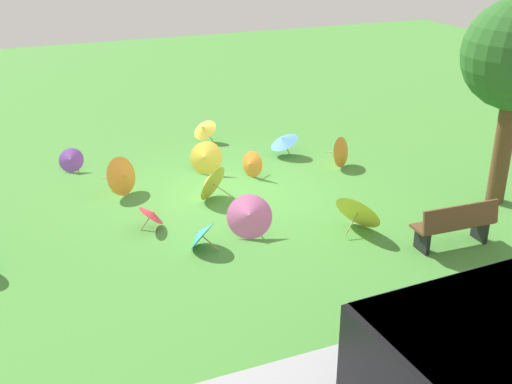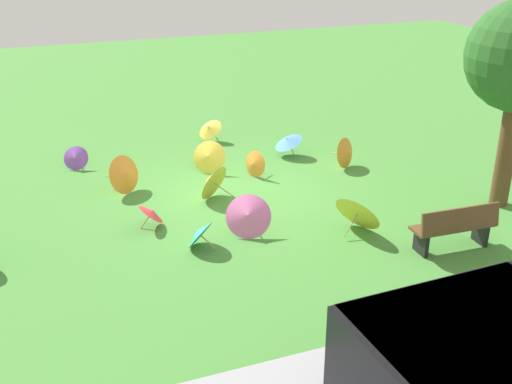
{
  "view_description": "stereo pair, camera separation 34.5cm",
  "coord_description": "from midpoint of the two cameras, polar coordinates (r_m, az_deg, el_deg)",
  "views": [
    {
      "loc": [
        4.59,
        12.08,
        5.66
      ],
      "look_at": [
        0.07,
        1.37,
        0.6
      ],
      "focal_mm": 44.38,
      "sensor_mm": 36.0,
      "label": 1
    },
    {
      "loc": [
        4.27,
        12.21,
        5.66
      ],
      "look_at": [
        0.07,
        1.37,
        0.6
      ],
      "focal_mm": 44.38,
      "sensor_mm": 36.0,
      "label": 2
    }
  ],
  "objects": [
    {
      "name": "parasol_yellow_3",
      "position": [
        17.35,
        -5.3,
        5.71
      ],
      "size": [
        0.86,
        0.88,
        0.65
      ],
      "color": "tan",
      "rests_on": "ground"
    },
    {
      "name": "park_bench",
      "position": [
        12.17,
        16.76,
        -2.82
      ],
      "size": [
        1.62,
        0.56,
        0.9
      ],
      "color": "brown",
      "rests_on": "ground"
    },
    {
      "name": "parasol_teal_0",
      "position": [
        11.75,
        -5.9,
        -3.79
      ],
      "size": [
        0.78,
        0.79,
        0.59
      ],
      "color": "tan",
      "rests_on": "ground"
    },
    {
      "name": "parasol_yellow_0",
      "position": [
        12.44,
        8.52,
        -1.63
      ],
      "size": [
        1.04,
        1.15,
        0.86
      ],
      "color": "tan",
      "rests_on": "ground"
    },
    {
      "name": "parasol_purple_0",
      "position": [
        15.97,
        -16.96,
        2.8
      ],
      "size": [
        0.71,
        0.62,
        0.57
      ],
      "color": "tan",
      "rests_on": "ground"
    },
    {
      "name": "parasol_orange_3",
      "position": [
        15.63,
        7.21,
        3.58
      ],
      "size": [
        0.77,
        0.71,
        0.76
      ],
      "color": "tan",
      "rests_on": "ground"
    },
    {
      "name": "ground",
      "position": [
        14.11,
        -2.59,
        -0.15
      ],
      "size": [
        40.0,
        40.0,
        0.0
      ],
      "primitive_type": "plane",
      "color": "#478C38"
    },
    {
      "name": "parasol_red_0",
      "position": [
        12.62,
        -10.12,
        -1.95
      ],
      "size": [
        0.51,
        0.58,
        0.53
      ],
      "color": "tan",
      "rests_on": "ground"
    },
    {
      "name": "parasol_pink_1",
      "position": [
        12.14,
        -1.41,
        -2.16
      ],
      "size": [
        1.06,
        0.93,
        0.8
      ],
      "color": "tan",
      "rests_on": "ground"
    },
    {
      "name": "parasol_yellow_1",
      "position": [
        15.19,
        -5.24,
        3.13
      ],
      "size": [
        0.93,
        0.89,
        0.78
      ],
      "color": "tan",
      "rests_on": "ground"
    },
    {
      "name": "parasol_blue_1",
      "position": [
        16.25,
        1.86,
        4.67
      ],
      "size": [
        0.75,
        0.76,
        0.64
      ],
      "color": "tan",
      "rests_on": "ground"
    },
    {
      "name": "parasol_yellow_5",
      "position": [
        13.7,
        -4.95,
        0.95
      ],
      "size": [
        0.96,
        0.93,
        0.84
      ],
      "color": "tan",
      "rests_on": "ground"
    },
    {
      "name": "parasol_orange_2",
      "position": [
        14.91,
        -1.12,
        2.51
      ],
      "size": [
        0.59,
        0.66,
        0.63
      ],
      "color": "tan",
      "rests_on": "ground"
    },
    {
      "name": "parasol_orange_1",
      "position": [
        14.25,
        -12.54,
        1.42
      ],
      "size": [
        0.92,
        0.92,
        0.87
      ],
      "color": "tan",
      "rests_on": "ground"
    }
  ]
}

